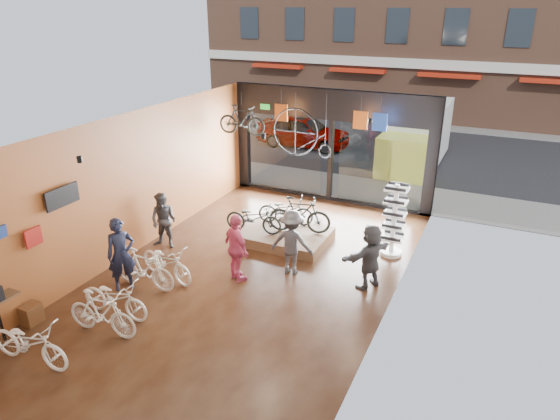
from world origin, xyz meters
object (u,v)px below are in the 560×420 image
Objects in this scene: box_truck at (414,138)px; customer_2 at (237,248)px; display_bike_left at (254,218)px; hung_bike at (242,120)px; floor_bike_2 at (115,298)px; display_platform at (286,236)px; street_car at (303,131)px; floor_bike_4 at (167,262)px; customer_3 at (292,242)px; floor_bike_0 at (30,343)px; penny_farthing at (304,135)px; display_bike_mid at (300,215)px; customer_5 at (370,256)px; customer_1 at (164,221)px; customer_0 at (121,254)px; display_bike_right at (286,210)px; floor_bike_3 at (144,269)px; floor_bike_1 at (102,313)px; sunglasses_rack at (394,220)px.

box_truck is 3.57× the size of customer_2.
hung_bike reaches higher than display_bike_left.
display_platform is at bearing -21.90° from floor_bike_2.
customer_2 reaches higher than street_car.
street_car is 12.96m from floor_bike_4.
floor_bike_0 is at bearing 54.41° from customer_3.
penny_farthing is (-1.40, 4.14, 1.65)m from customer_3.
display_bike_mid is 1.02× the size of customer_2.
customer_2 is 1.39m from customer_3.
customer_3 is at bearing -95.48° from box_truck.
customer_5 is (0.97, -10.09, -0.41)m from box_truck.
customer_1 reaches higher than display_platform.
street_car is at bearing 5.07° from floor_bike_2.
customer_0 is at bearing -175.67° from street_car.
customer_1 is (-2.68, -2.25, 0.07)m from display_bike_right.
penny_farthing is at bearing 101.60° from display_platform.
floor_bike_2 is at bearing 45.68° from customer_3.
customer_5 is (1.96, 0.17, -0.03)m from customer_3.
floor_bike_0 is 9.06m from hung_bike.
customer_1 is at bearing 22.94° from floor_bike_3.
display_platform is (2.02, 3.71, -0.35)m from floor_bike_3.
penny_farthing is at bearing -111.37° from customer_5.
display_bike_mid is 1.78m from customer_3.
floor_bike_2 is at bearing -168.48° from floor_bike_4.
display_platform is at bearing -62.75° from customer_2.
display_platform is at bearing -87.83° from customer_5.
floor_bike_3 is 0.96× the size of customer_2.
box_truck is at bearing 68.69° from penny_farthing.
customer_3 reaches higher than display_bike_left.
penny_farthing is at bearing -12.75° from display_bike_left.
floor_bike_2 is 1.02× the size of floor_bike_3.
display_bike_mid is 3.88m from hung_bike.
floor_bike_1 is 1.87m from floor_bike_3.
floor_bike_2 is 1.24m from customer_0.
box_truck reaches higher than sunglasses_rack.
penny_farthing is at bearing -76.68° from customer_3.
floor_bike_4 is 0.97× the size of customer_0.
customer_1 is at bearing 14.52° from floor_bike_1.
floor_bike_0 is at bearing -138.59° from sunglasses_rack.
penny_farthing reaches higher than customer_5.
floor_bike_0 is (-4.05, -15.52, -0.75)m from box_truck.
box_truck is 8.20m from hung_bike.
customer_2 reaches higher than floor_bike_2.
floor_bike_3 is 0.98× the size of customer_3.
display_bike_right is (1.61, 5.43, 0.29)m from floor_bike_2.
display_bike_right is at bearing -57.47° from customer_2.
floor_bike_0 is 0.99× the size of customer_0.
customer_1 is 0.98× the size of customer_5.
floor_bike_4 is at bearing 54.69° from customer_2.
customer_5 reaches higher than floor_bike_2.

